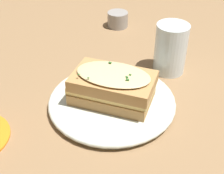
{
  "coord_description": "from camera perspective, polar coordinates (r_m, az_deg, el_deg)",
  "views": [
    {
      "loc": [
        0.06,
        0.5,
        0.4
      ],
      "look_at": [
        0.03,
        0.02,
        0.05
      ],
      "focal_mm": 50.0,
      "sensor_mm": 36.0,
      "label": 1
    }
  ],
  "objects": [
    {
      "name": "sandwich",
      "position": [
        0.6,
        0.1,
        0.15
      ],
      "size": [
        0.18,
        0.15,
        0.07
      ],
      "rotation": [
        0.0,
        0.0,
        5.87
      ],
      "color": "#B2844C",
      "rests_on": "dinner_plate"
    },
    {
      "name": "water_glass",
      "position": [
        0.72,
        10.67,
        6.92
      ],
      "size": [
        0.07,
        0.07,
        0.12
      ],
      "primitive_type": "cylinder",
      "color": "silver",
      "rests_on": "ground_plane"
    },
    {
      "name": "dinner_plate",
      "position": [
        0.62,
        0.0,
        -2.67
      ],
      "size": [
        0.25,
        0.25,
        0.02
      ],
      "color": "silver",
      "rests_on": "ground_plane"
    },
    {
      "name": "condiment_pot",
      "position": [
        0.93,
        1.05,
        12.25
      ],
      "size": [
        0.06,
        0.06,
        0.04
      ],
      "primitive_type": "cylinder",
      "color": "gray",
      "rests_on": "ground_plane"
    },
    {
      "name": "ground_plane",
      "position": [
        0.65,
        2.1,
        -2.15
      ],
      "size": [
        2.4,
        2.4,
        0.0
      ],
      "primitive_type": "plane",
      "color": "olive"
    }
  ]
}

